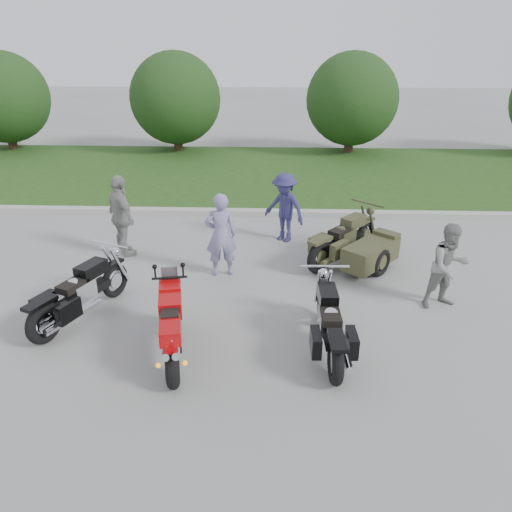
{
  "coord_description": "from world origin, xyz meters",
  "views": [
    {
      "loc": [
        1.04,
        -7.04,
        4.67
      ],
      "look_at": [
        0.7,
        1.49,
        0.8
      ],
      "focal_mm": 35.0,
      "sensor_mm": 36.0,
      "label": 1
    }
  ],
  "objects_px": {
    "cruiser_right": "(330,327)",
    "person_stripe": "(221,235)",
    "cruiser_left": "(77,296)",
    "person_grey": "(449,266)",
    "person_back": "(122,216)",
    "person_denim": "(284,208)",
    "sportbike_red": "(171,325)",
    "cruiser_sidecar": "(358,249)"
  },
  "relations": [
    {
      "from": "sportbike_red",
      "to": "person_denim",
      "type": "bearing_deg",
      "value": 59.08
    },
    {
      "from": "cruiser_left",
      "to": "cruiser_sidecar",
      "type": "height_order",
      "value": "cruiser_sidecar"
    },
    {
      "from": "person_stripe",
      "to": "person_grey",
      "type": "xyz_separation_m",
      "value": [
        4.23,
        -1.14,
        -0.08
      ]
    },
    {
      "from": "sportbike_red",
      "to": "person_grey",
      "type": "distance_m",
      "value": 5.03
    },
    {
      "from": "person_grey",
      "to": "person_back",
      "type": "xyz_separation_m",
      "value": [
        -6.53,
        2.04,
        0.12
      ]
    },
    {
      "from": "cruiser_left",
      "to": "cruiser_sidecar",
      "type": "bearing_deg",
      "value": 47.8
    },
    {
      "from": "cruiser_right",
      "to": "person_stripe",
      "type": "height_order",
      "value": "person_stripe"
    },
    {
      "from": "cruiser_right",
      "to": "person_back",
      "type": "height_order",
      "value": "person_back"
    },
    {
      "from": "person_back",
      "to": "cruiser_right",
      "type": "bearing_deg",
      "value": -171.03
    },
    {
      "from": "cruiser_right",
      "to": "sportbike_red",
      "type": "bearing_deg",
      "value": -175.93
    },
    {
      "from": "sportbike_red",
      "to": "person_back",
      "type": "relative_size",
      "value": 1.12
    },
    {
      "from": "sportbike_red",
      "to": "person_denim",
      "type": "distance_m",
      "value": 5.18
    },
    {
      "from": "cruiser_left",
      "to": "person_back",
      "type": "xyz_separation_m",
      "value": [
        0.01,
        2.82,
        0.45
      ]
    },
    {
      "from": "cruiser_sidecar",
      "to": "person_stripe",
      "type": "height_order",
      "value": "person_stripe"
    },
    {
      "from": "cruiser_right",
      "to": "cruiser_sidecar",
      "type": "distance_m",
      "value": 3.26
    },
    {
      "from": "cruiser_right",
      "to": "person_stripe",
      "type": "relative_size",
      "value": 1.34
    },
    {
      "from": "sportbike_red",
      "to": "person_back",
      "type": "distance_m",
      "value": 4.28
    },
    {
      "from": "sportbike_red",
      "to": "cruiser_right",
      "type": "height_order",
      "value": "sportbike_red"
    },
    {
      "from": "sportbike_red",
      "to": "person_stripe",
      "type": "relative_size",
      "value": 1.18
    },
    {
      "from": "person_denim",
      "to": "person_back",
      "type": "height_order",
      "value": "person_back"
    },
    {
      "from": "person_denim",
      "to": "sportbike_red",
      "type": "bearing_deg",
      "value": -74.23
    },
    {
      "from": "person_denim",
      "to": "person_back",
      "type": "xyz_separation_m",
      "value": [
        -3.61,
        -1.01,
        0.09
      ]
    },
    {
      "from": "person_grey",
      "to": "person_stripe",
      "type": "bearing_deg",
      "value": 147.71
    },
    {
      "from": "cruiser_left",
      "to": "person_grey",
      "type": "xyz_separation_m",
      "value": [
        6.54,
        0.78,
        0.33
      ]
    },
    {
      "from": "cruiser_sidecar",
      "to": "person_back",
      "type": "bearing_deg",
      "value": -143.93
    },
    {
      "from": "cruiser_left",
      "to": "person_grey",
      "type": "bearing_deg",
      "value": 30.19
    },
    {
      "from": "cruiser_sidecar",
      "to": "person_denim",
      "type": "xyz_separation_m",
      "value": [
        -1.56,
        1.48,
        0.39
      ]
    },
    {
      "from": "person_grey",
      "to": "person_back",
      "type": "height_order",
      "value": "person_back"
    },
    {
      "from": "cruiser_right",
      "to": "person_grey",
      "type": "bearing_deg",
      "value": 33.02
    },
    {
      "from": "sportbike_red",
      "to": "cruiser_right",
      "type": "relative_size",
      "value": 0.88
    },
    {
      "from": "person_grey",
      "to": "cruiser_sidecar",
      "type": "bearing_deg",
      "value": 113.77
    },
    {
      "from": "cruiser_right",
      "to": "person_stripe",
      "type": "xyz_separation_m",
      "value": [
        -1.98,
        2.71,
        0.42
      ]
    },
    {
      "from": "person_grey",
      "to": "person_back",
      "type": "distance_m",
      "value": 6.84
    },
    {
      "from": "cruiser_sidecar",
      "to": "person_back",
      "type": "height_order",
      "value": "person_back"
    },
    {
      "from": "cruiser_sidecar",
      "to": "person_back",
      "type": "relative_size",
      "value": 1.22
    },
    {
      "from": "cruiser_right",
      "to": "person_back",
      "type": "bearing_deg",
      "value": 138.12
    },
    {
      "from": "sportbike_red",
      "to": "person_stripe",
      "type": "bearing_deg",
      "value": 70.33
    },
    {
      "from": "cruiser_sidecar",
      "to": "person_grey",
      "type": "xyz_separation_m",
      "value": [
        1.36,
        -1.57,
        0.36
      ]
    },
    {
      "from": "cruiser_right",
      "to": "person_denim",
      "type": "bearing_deg",
      "value": 96.47
    },
    {
      "from": "person_stripe",
      "to": "cruiser_left",
      "type": "bearing_deg",
      "value": 29.43
    },
    {
      "from": "sportbike_red",
      "to": "person_back",
      "type": "height_order",
      "value": "person_back"
    },
    {
      "from": "cruiser_left",
      "to": "person_denim",
      "type": "bearing_deg",
      "value": 70.0
    }
  ]
}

